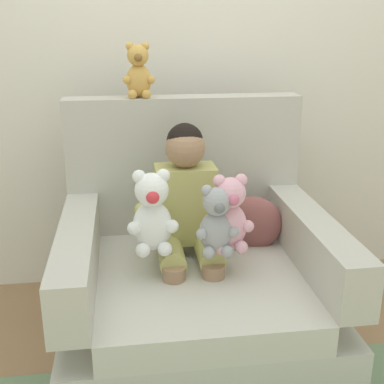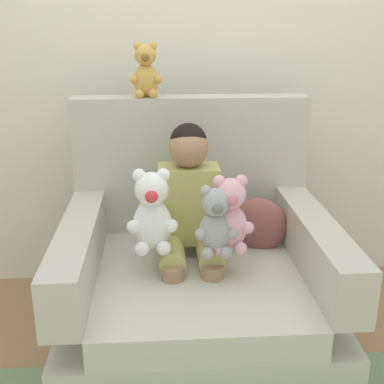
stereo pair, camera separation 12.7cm
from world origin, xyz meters
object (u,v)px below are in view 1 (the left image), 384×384
object	(u,v)px
armchair	(195,280)
plush_pink	(230,215)
throw_pillow	(253,223)
seated_child	(187,212)
plush_white	(152,214)
plush_honey_on_backrest	(138,72)
plush_grey	(216,222)

from	to	relation	value
armchair	plush_pink	distance (m)	0.40
throw_pillow	seated_child	bearing A→B (deg)	-162.38
armchair	plush_white	world-z (taller)	armchair
armchair	plush_honey_on_backrest	distance (m)	0.96
seated_child	plush_honey_on_backrest	world-z (taller)	plush_honey_on_backrest
seated_child	plush_pink	size ratio (longest dim) A/B	2.62
plush_grey	plush_pink	bearing A→B (deg)	37.74
plush_grey	throw_pillow	distance (m)	0.40
plush_pink	plush_white	world-z (taller)	plush_white
armchair	plush_pink	bearing A→B (deg)	-48.29
seated_child	plush_honey_on_backrest	distance (m)	0.67
seated_child	plush_white	distance (m)	0.22
seated_child	throw_pillow	size ratio (longest dim) A/B	3.17
armchair	plush_grey	bearing A→B (deg)	-69.56
seated_child	throw_pillow	bearing A→B (deg)	10.51
armchair	plush_grey	distance (m)	0.38
armchair	plush_grey	xyz separation A→B (m)	(0.06, -0.17, 0.34)
plush_pink	plush_white	bearing A→B (deg)	162.54
armchair	plush_grey	size ratio (longest dim) A/B	3.87
armchair	seated_child	bearing A→B (deg)	129.11
plush_honey_on_backrest	seated_child	bearing A→B (deg)	-79.53
armchair	throw_pillow	world-z (taller)	armchair
plush_pink	throw_pillow	bearing A→B (deg)	44.30
seated_child	plush_white	xyz separation A→B (m)	(-0.16, -0.14, 0.05)
plush_white	throw_pillow	world-z (taller)	plush_white
throw_pillow	plush_grey	bearing A→B (deg)	-127.63
armchair	plush_white	distance (m)	0.42
throw_pillow	plush_honey_on_backrest	bearing A→B (deg)	154.17
plush_grey	throw_pillow	size ratio (longest dim) A/B	1.10
seated_child	plush_grey	bearing A→B (deg)	-73.06
plush_pink	throw_pillow	size ratio (longest dim) A/B	1.21
plush_grey	plush_pink	size ratio (longest dim) A/B	0.91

